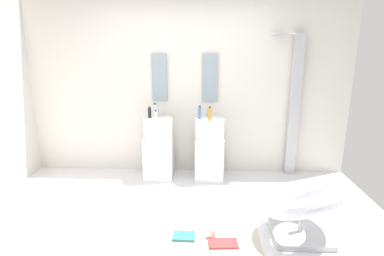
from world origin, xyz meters
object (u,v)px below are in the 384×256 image
magazine_teal (184,236)px  soap_bottle_black (150,113)px  soap_bottle_green (209,113)px  soap_bottle_clear (155,110)px  coffee_mug (212,233)px  soap_bottle_white (156,116)px  pedestal_sink_left (159,148)px  shower_column (294,103)px  magazine_red (223,243)px  pedestal_sink_right (209,149)px  soap_bottle_amber (210,114)px  soap_bottle_blue (200,113)px  lounge_chair (303,205)px

magazine_teal → soap_bottle_black: soap_bottle_black is taller
soap_bottle_black → soap_bottle_green: bearing=5.7°
soap_bottle_clear → soap_bottle_green: soap_bottle_clear is taller
coffee_mug → soap_bottle_white: 1.78m
pedestal_sink_left → soap_bottle_black: 0.53m
shower_column → soap_bottle_clear: (-1.99, -0.11, -0.10)m
soap_bottle_black → magazine_red: bearing=-59.0°
coffee_mug → soap_bottle_clear: bearing=116.8°
pedestal_sink_right → soap_bottle_black: bearing=178.1°
pedestal_sink_right → coffee_mug: 1.53m
shower_column → soap_bottle_black: (-2.05, -0.19, -0.12)m
shower_column → soap_bottle_amber: size_ratio=10.42×
soap_bottle_clear → shower_column: bearing=3.1°
magazine_red → magazine_teal: magazine_teal is taller
coffee_mug → soap_bottle_white: soap_bottle_white is taller
pedestal_sink_left → soap_bottle_clear: bearing=116.1°
soap_bottle_white → soap_bottle_green: (0.73, 0.24, -0.00)m
magazine_red → soap_bottle_white: size_ratio=1.95×
coffee_mug → pedestal_sink_right: bearing=90.6°
magazine_red → soap_bottle_clear: 2.15m
shower_column → coffee_mug: bearing=-125.0°
magazine_teal → soap_bottle_blue: 1.75m
magazine_teal → coffee_mug: coffee_mug is taller
pedestal_sink_left → soap_bottle_clear: 0.55m
shower_column → soap_bottle_amber: shower_column is taller
pedestal_sink_right → soap_bottle_green: 0.51m
pedestal_sink_left → soap_bottle_green: 0.88m
magazine_red → soap_bottle_blue: (-0.26, 1.56, 0.96)m
soap_bottle_green → soap_bottle_blue: bearing=-133.0°
soap_bottle_black → soap_bottle_green: size_ratio=1.16×
pedestal_sink_right → soap_bottle_blue: bearing=-169.2°
pedestal_sink_right → soap_bottle_blue: 0.55m
soap_bottle_blue → shower_column: bearing=10.4°
soap_bottle_white → lounge_chair: bearing=-37.9°
magazine_teal → coffee_mug: bearing=3.2°
soap_bottle_clear → soap_bottle_green: size_ratio=1.42×
soap_bottle_green → pedestal_sink_left: bearing=-171.2°
shower_column → soap_bottle_white: (-1.94, -0.35, -0.13)m
pedestal_sink_left → lounge_chair: bearing=-40.7°
shower_column → pedestal_sink_right: bearing=-169.6°
pedestal_sink_right → soap_bottle_clear: size_ratio=5.00×
pedestal_sink_left → shower_column: size_ratio=0.48×
shower_column → soap_bottle_blue: size_ratio=10.45×
soap_bottle_black → soap_bottle_amber: (0.85, -0.14, 0.02)m
soap_bottle_clear → soap_bottle_green: 0.77m
pedestal_sink_left → magazine_teal: (0.47, -1.49, -0.43)m
coffee_mug → soap_bottle_white: (-0.75, 1.35, 0.89)m
soap_bottle_white → soap_bottle_clear: 0.25m
magazine_red → soap_bottle_amber: bearing=90.8°
lounge_chair → soap_bottle_amber: size_ratio=5.61×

